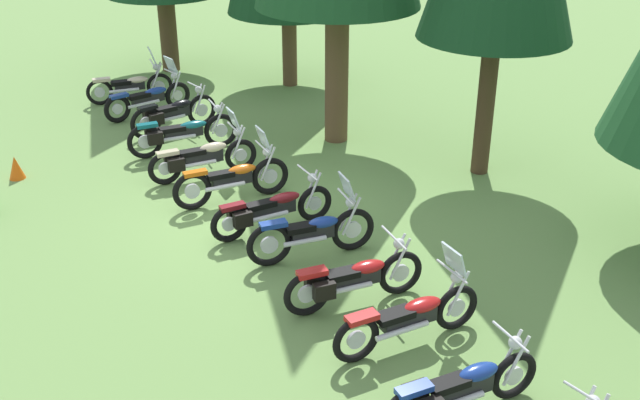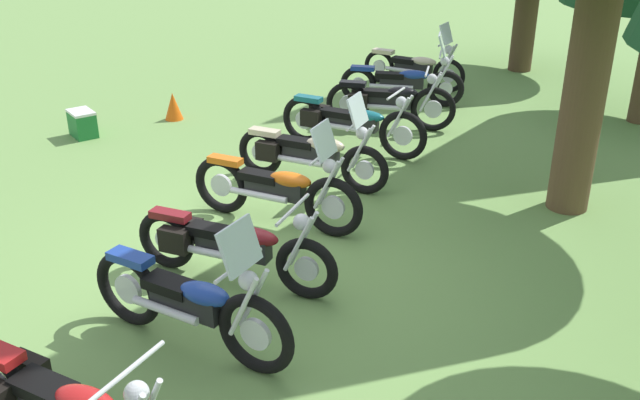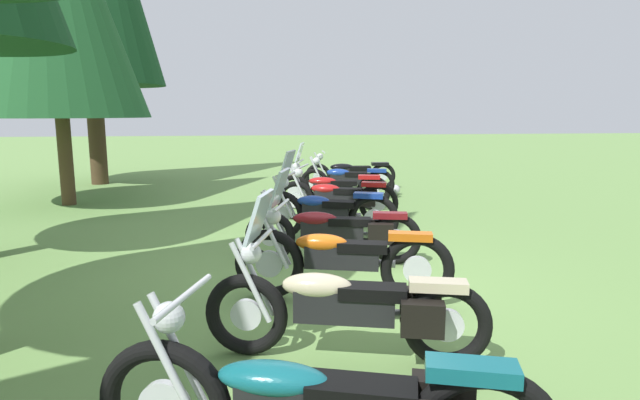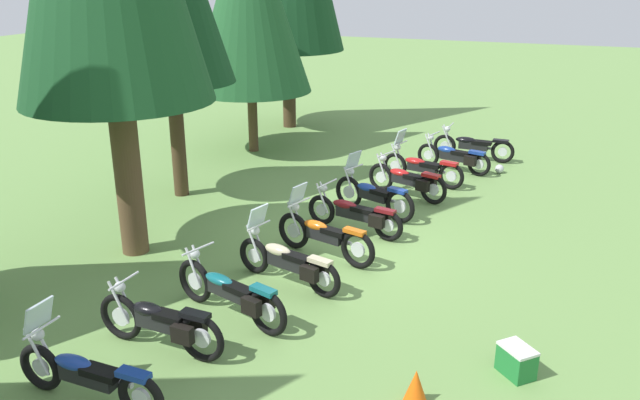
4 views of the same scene
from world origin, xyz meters
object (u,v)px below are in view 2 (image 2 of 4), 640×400
Objects in this scene: motorcycle_1 at (403,81)px; motorcycle_3 at (349,122)px; motorcycle_4 at (309,153)px; picnic_cooler at (82,124)px; motorcycle_2 at (388,101)px; motorcycle_7 at (190,302)px; traffic_cone at (173,106)px; motorcycle_6 at (229,245)px; motorcycle_5 at (277,189)px; motorcycle_0 at (415,66)px.

motorcycle_3 is (2.60, -0.70, 0.02)m from motorcycle_1.
picnic_cooler is at bearing 176.98° from motorcycle_4.
motorcycle_2 is (1.41, -0.19, 0.02)m from motorcycle_1.
motorcycle_7 reaches higher than traffic_cone.
motorcycle_7 is (7.88, -1.49, 0.03)m from motorcycle_1.
motorcycle_1 is at bearing 99.96° from motorcycle_7.
motorcycle_6 is at bearing -100.12° from motorcycle_1.
motorcycle_3 is 1.06× the size of motorcycle_4.
motorcycle_6 is (1.40, -0.21, -0.04)m from motorcycle_5.
motorcycle_1 is 1.42m from motorcycle_2.
picnic_cooler is (1.23, -4.93, -0.25)m from motorcycle_2.
motorcycle_2 is at bearing -95.48° from motorcycle_1.
motorcycle_7 is (3.88, -0.40, 0.02)m from motorcycle_4.
motorcycle_1 is 1.01× the size of motorcycle_6.
motorcycle_0 is at bearing 85.63° from motorcycle_2.
motorcycle_3 is 4.43m from picnic_cooler.
motorcycle_0 is 0.94× the size of motorcycle_4.
motorcycle_0 is 6.68m from motorcycle_5.
motorcycle_0 is 4.34× the size of traffic_cone.
motorcycle_5 reaches higher than motorcycle_1.
motorcycle_2 is 5.09m from picnic_cooler.
motorcycle_0 reaches higher than motorcycle_3.
traffic_cone is (2.76, -4.12, -0.21)m from motorcycle_0.
motorcycle_7 is at bearing -80.24° from motorcycle_4.
traffic_cone is (-2.46, -2.86, -0.22)m from motorcycle_4.
picnic_cooler is at bearing -161.52° from motorcycle_3.
motorcycle_3 is 2.76m from motorcycle_5.
motorcycle_5 is (3.90, -1.06, 0.00)m from motorcycle_2.
motorcycle_0 is 9.25m from motorcycle_7.
motorcycle_3 reaches higher than motorcycle_2.
picnic_cooler is (-1.36, -4.03, -0.24)m from motorcycle_4.
motorcycle_2 is at bearing 89.44° from motorcycle_6.
traffic_cone is (-1.06, -3.25, -0.22)m from motorcycle_3.
picnic_cooler is at bearing 145.39° from motorcycle_7.
motorcycle_6 is at bearing 41.98° from picnic_cooler.
motorcycle_0 is 0.90× the size of motorcycle_1.
motorcycle_3 is 3.93× the size of picnic_cooler.
picnic_cooler is at bearing -46.80° from traffic_cone.
motorcycle_5 reaches higher than motorcycle_3.
motorcycle_2 is 0.94× the size of motorcycle_3.
motorcycle_3 is 5.34m from motorcycle_7.
motorcycle_4 is (5.22, -1.26, 0.01)m from motorcycle_0.
motorcycle_4 is at bearing -105.86° from motorcycle_2.
motorcycle_5 is at bearing 35.64° from traffic_cone.
motorcycle_2 is 3.77m from traffic_cone.
motorcycle_5 is at bearing 105.43° from motorcycle_7.
motorcycle_6 is 4.79× the size of traffic_cone.
motorcycle_1 is 8.02m from motorcycle_7.
motorcycle_0 is 3.92m from motorcycle_3.
motorcycle_3 is 4.92× the size of traffic_cone.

